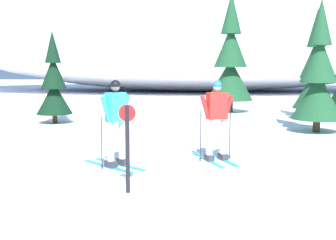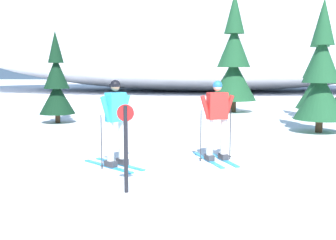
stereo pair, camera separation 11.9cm
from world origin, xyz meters
name	(u,v)px [view 2 (the right image)]	position (x,y,z in m)	size (l,w,h in m)	color
ground_plane	(217,177)	(0.00, 0.00, 0.00)	(120.00, 120.00, 0.00)	white
skier_red_jacket	(217,119)	(0.05, 1.38, 0.94)	(0.99, 1.69, 1.78)	#2893CC
skier_cyan_jacket	(116,122)	(-2.06, 0.68, 0.95)	(1.45, 1.33, 1.81)	#2893CC
pine_tree_far_left	(57,85)	(-5.57, 7.37, 1.42)	(1.31, 1.31, 3.39)	#47301E
pine_tree_center_left	(234,62)	(1.25, 11.65, 2.28)	(2.10, 2.10, 5.45)	#47301E
pine_tree_center	(321,77)	(3.48, 5.69, 1.75)	(1.62, 1.62, 4.19)	#47301E
pine_tree_center_right	(319,73)	(4.37, 9.15, 1.82)	(1.68, 1.68, 4.35)	#47301E
snow_ridge_background	(204,28)	(0.13, 28.50, 5.37)	(45.90, 20.26, 10.74)	white
trail_marker_post	(126,143)	(-1.54, -1.09, 0.83)	(0.28, 0.07, 1.47)	black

